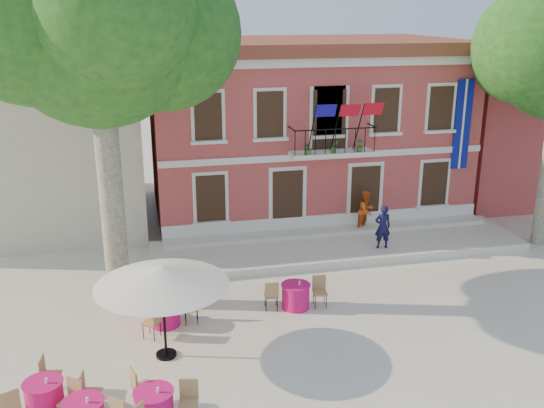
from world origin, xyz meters
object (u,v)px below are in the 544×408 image
Objects in this scene: plane_tree_west at (97,26)px; patio_umbrella at (162,276)px; cafe_table_1 at (154,405)px; cafe_table_4 at (296,295)px; pedestrian_orange at (366,211)px; pedestrian_navy at (383,227)px; cafe_table_0 at (44,395)px; cafe_table_3 at (165,311)px.

patio_umbrella is (1.22, -3.42, -5.99)m from plane_tree_west.
plane_tree_west reaches higher than cafe_table_1.
cafe_table_4 is at bearing 45.66° from cafe_table_1.
patio_umbrella is 10.91m from pedestrian_orange.
pedestrian_navy is 0.88× the size of cafe_table_0.
pedestrian_navy is 8.87m from cafe_table_3.
plane_tree_west reaches higher than cafe_table_0.
plane_tree_west is 6.12× the size of cafe_table_1.
patio_umbrella is at bearing -172.17° from pedestrian_orange.
patio_umbrella is 3.79m from cafe_table_0.
cafe_table_0 is 4.47m from cafe_table_3.
patio_umbrella is at bearing -70.35° from plane_tree_west.
cafe_table_0 is (-2.80, -1.75, -1.86)m from patio_umbrella.
cafe_table_1 is at bearing -164.39° from pedestrian_orange.
plane_tree_west is at bearing 109.65° from patio_umbrella.
cafe_table_1 is at bearing -20.46° from cafe_table_0.
pedestrian_orange is (9.49, 3.61, -7.14)m from plane_tree_west.
pedestrian_orange reaches higher than pedestrian_navy.
cafe_table_0 is 7.72m from cafe_table_4.
pedestrian_orange is (0.08, 1.85, 0.01)m from pedestrian_navy.
cafe_table_3 is at bearing 28.50° from pedestrian_navy.
cafe_table_4 is (4.42, 4.52, -0.01)m from cafe_table_1.
pedestrian_orange is 0.85× the size of cafe_table_4.
cafe_table_1 and cafe_table_3 have the same top height.
plane_tree_west is 6.00× the size of cafe_table_3.
patio_umbrella reaches higher than pedestrian_orange.
pedestrian_navy reaches higher than cafe_table_4.
plane_tree_west is 9.57m from cafe_table_4.
cafe_table_3 is at bearing -177.07° from cafe_table_4.
pedestrian_navy reaches higher than cafe_table_0.
cafe_table_3 is at bearing 49.96° from cafe_table_0.
pedestrian_orange is at bearing 20.83° from plane_tree_west.
pedestrian_navy is 0.84× the size of cafe_table_4.
plane_tree_west is 6.03× the size of cafe_table_0.
cafe_table_3 is at bearing -53.41° from plane_tree_west.
pedestrian_navy is 0.88× the size of cafe_table_3.
cafe_table_0 is 1.00× the size of cafe_table_3.
pedestrian_orange is at bearing 48.16° from cafe_table_1.
cafe_table_4 is (4.02, 1.88, -1.87)m from patio_umbrella.
cafe_table_0 is at bearing -106.98° from plane_tree_west.
patio_umbrella is 2.09× the size of pedestrian_navy.
cafe_table_1 is at bearing -96.22° from cafe_table_3.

